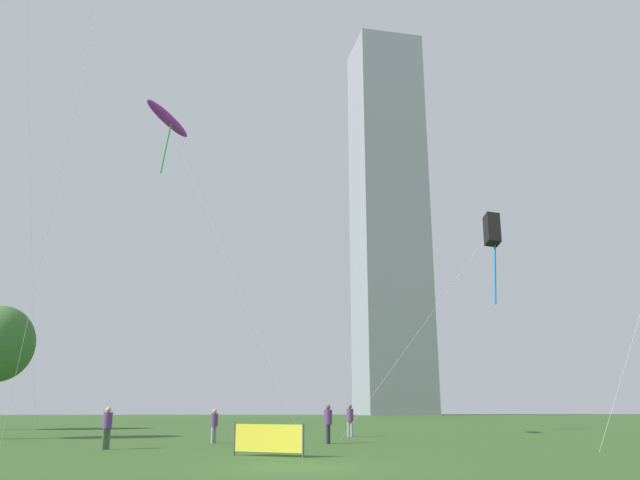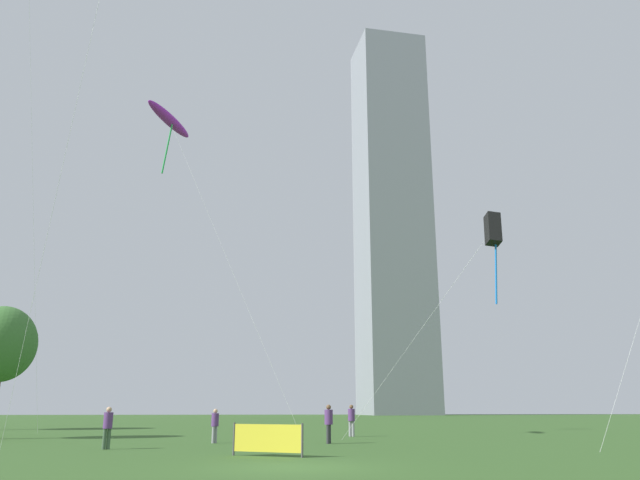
% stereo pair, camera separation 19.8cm
% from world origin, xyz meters
% --- Properties ---
extents(ground, '(280.00, 280.00, 0.00)m').
position_xyz_m(ground, '(0.00, 0.00, 0.00)').
color(ground, '#335623').
extents(person_standing_0, '(0.37, 0.37, 1.64)m').
position_xyz_m(person_standing_0, '(-3.18, 12.98, 0.95)').
color(person_standing_0, gray).
rests_on(person_standing_0, ground).
extents(person_standing_1, '(0.42, 0.42, 1.88)m').
position_xyz_m(person_standing_1, '(4.66, 19.27, 1.08)').
color(person_standing_1, gray).
rests_on(person_standing_1, ground).
extents(person_standing_2, '(0.39, 0.39, 1.74)m').
position_xyz_m(person_standing_2, '(-7.42, 8.73, 1.00)').
color(person_standing_2, '#3F593F').
rests_on(person_standing_2, ground).
extents(person_standing_3, '(0.41, 0.41, 1.85)m').
position_xyz_m(person_standing_3, '(2.44, 11.99, 1.07)').
color(person_standing_3, '#2D2D33').
rests_on(person_standing_3, ground).
extents(kite_flying_2, '(7.95, 5.50, 11.76)m').
position_xyz_m(kite_flying_2, '(11.04, 10.59, 10.70)').
color(kite_flying_2, silver).
rests_on(kite_flying_2, ground).
extents(kite_flying_5, '(9.86, 5.91, 20.15)m').
position_xyz_m(kite_flying_5, '(-7.22, 17.16, 19.50)').
color(kite_flying_5, silver).
rests_on(kite_flying_5, ground).
extents(distant_highrise_0, '(18.40, 17.47, 99.35)m').
position_xyz_m(distant_highrise_0, '(32.23, 128.25, 49.67)').
color(distant_highrise_0, gray).
rests_on(distant_highrise_0, ground).
extents(event_banner, '(2.53, 1.42, 1.17)m').
position_xyz_m(event_banner, '(-0.68, 4.17, 0.62)').
color(event_banner, '#4C4C4C').
rests_on(event_banner, ground).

